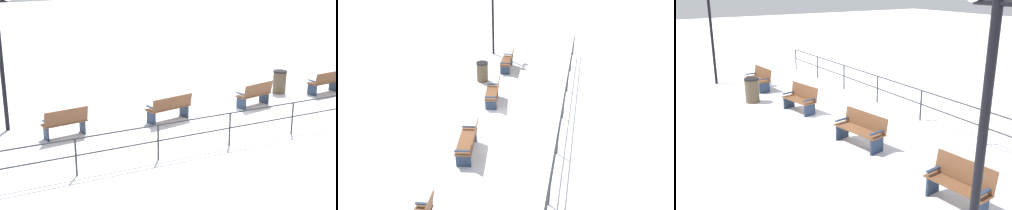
% 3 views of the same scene
% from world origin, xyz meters
% --- Properties ---
extents(ground_plane, '(80.00, 80.00, 0.00)m').
position_xyz_m(ground_plane, '(0.00, 0.00, 0.00)').
color(ground_plane, white).
rests_on(ground_plane, ground).
extents(bench_nearest, '(0.67, 1.44, 0.90)m').
position_xyz_m(bench_nearest, '(0.06, -5.18, 0.46)').
color(bench_nearest, brown).
rests_on(bench_nearest, ground).
extents(bench_second, '(0.79, 1.44, 0.90)m').
position_xyz_m(bench_second, '(-0.11, -1.74, 0.45)').
color(bench_second, brown).
rests_on(bench_second, ground).
extents(bench_third, '(0.80, 1.60, 0.89)m').
position_xyz_m(bench_third, '(-0.20, 1.71, 0.46)').
color(bench_third, brown).
rests_on(bench_third, ground).
extents(waterfront_railing, '(0.05, 15.86, 1.01)m').
position_xyz_m(waterfront_railing, '(-2.90, 0.00, 0.69)').
color(waterfront_railing, '#26282D').
rests_on(waterfront_railing, ground).
extents(trash_bin, '(0.53, 0.53, 0.89)m').
position_xyz_m(trash_bin, '(0.91, -3.64, 0.45)').
color(trash_bin, brown).
rests_on(trash_bin, ground).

